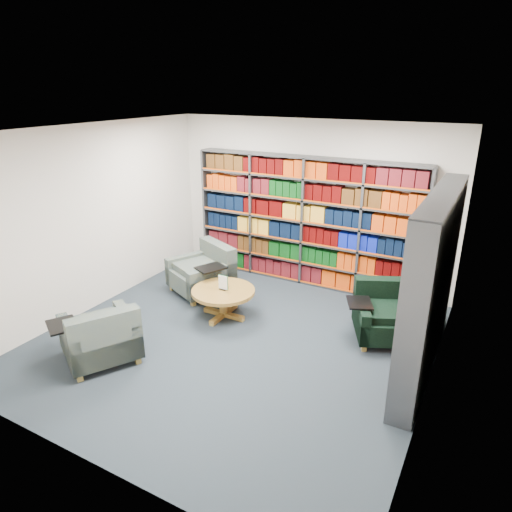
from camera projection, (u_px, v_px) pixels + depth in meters
The scene contains 7 objects.
room_shell at pixel (233, 245), 5.79m from camera, with size 5.02×5.02×2.82m.
bookshelf_back at pixel (304, 222), 7.82m from camera, with size 4.00×0.28×2.20m.
bookshelf_right at pixel (431, 286), 5.35m from camera, with size 0.28×2.50×2.20m.
chair_teal_left at pixel (205, 273), 7.70m from camera, with size 1.20×1.18×0.81m.
chair_green_right at pixel (386, 316), 6.32m from camera, with size 1.13×1.11×0.76m.
chair_teal_front at pixel (101, 339), 5.72m from camera, with size 1.18×1.18×0.78m.
coffee_table at pixel (223, 295), 6.82m from camera, with size 0.95×0.95×0.67m.
Camera 1 is at (2.86, -4.67, 3.31)m, focal length 32.00 mm.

